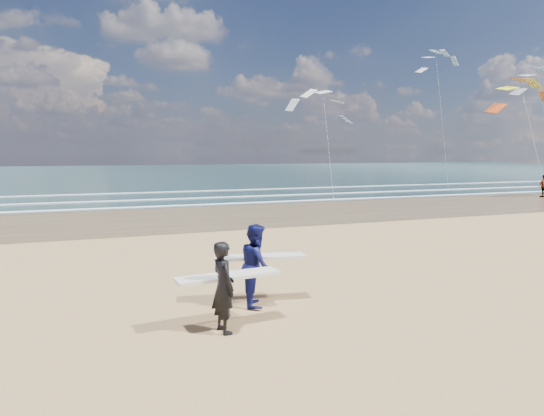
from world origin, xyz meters
name	(u,v)px	position (x,y,z in m)	size (l,w,h in m)	color
wet_sand_strip	(448,203)	(20.00, 18.00, 0.01)	(220.00, 12.00, 0.01)	#463525
ocean	(233,172)	(20.00, 72.00, 0.01)	(220.00, 100.00, 0.02)	#173133
foam_breakers	(370,192)	(20.00, 28.10, 0.05)	(220.00, 11.70, 0.05)	white
surfer_near	(224,286)	(-1.00, 0.04, 0.94)	(2.24, 1.09, 1.85)	black
surfer_far	(257,264)	(0.16, 1.40, 0.97)	(2.26, 1.36, 1.94)	#0D1149
beachgoer_1	(544,186)	(30.16, 19.00, 0.89)	(1.05, 0.44, 1.79)	#483F34
kite_0	(529,121)	(27.48, 18.36, 5.84)	(6.21, 4.78, 10.28)	slate
kite_1	(327,129)	(14.61, 26.21, 5.40)	(5.92, 4.75, 9.65)	slate
kite_2	(544,110)	(39.76, 27.65, 7.74)	(6.72, 4.84, 13.41)	slate
kite_5	(441,108)	(31.74, 33.36, 8.20)	(5.39, 4.69, 15.40)	slate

